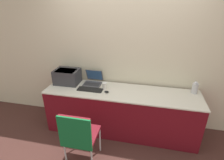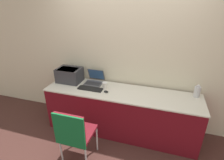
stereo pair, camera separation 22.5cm
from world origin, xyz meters
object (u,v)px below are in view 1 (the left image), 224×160
Objects in this scene: metal_pitcher at (195,88)px; printer at (67,76)px; chair at (79,134)px; laptop_left at (93,81)px; mouse at (107,92)px; external_keyboard at (90,90)px; coffee_cup at (105,86)px.

printer is at bearing -177.73° from metal_pitcher.
chair is (-1.58, -1.09, -0.31)m from metal_pitcher.
chair is at bearing -82.69° from laptop_left.
printer is 5.94× the size of mouse.
printer is at bearing -171.08° from laptop_left.
coffee_cup reaches higher than external_keyboard.
external_keyboard is (0.03, -0.25, -0.04)m from laptop_left.
printer reaches higher than external_keyboard.
external_keyboard is at bearing -83.91° from laptop_left.
mouse is (0.06, -0.13, -0.04)m from coffee_cup.
chair is (-0.12, -0.92, -0.27)m from coffee_cup.
mouse is (0.78, -0.21, -0.12)m from printer.
printer is at bearing 164.80° from mouse.
chair reaches higher than external_keyboard.
external_keyboard is at bearing 97.68° from chair.
mouse is at bearing -41.41° from laptop_left.
laptop_left is 1.72m from metal_pitcher.
laptop_left is 0.43m from mouse.
printer is 2.18m from metal_pitcher.
metal_pitcher is (2.18, 0.09, -0.05)m from printer.
laptop_left is 0.75× the size of external_keyboard.
laptop_left is 1.11m from chair.
coffee_cup is at bearing 82.54° from chair.
external_keyboard is at bearing -156.56° from coffee_cup.
metal_pitcher reaches higher than external_keyboard.
mouse is at bearing -15.20° from printer.
coffee_cup reaches higher than mouse.
coffee_cup is at bearing 23.44° from external_keyboard.
printer is 0.73m from coffee_cup.
laptop_left is at bearing -179.52° from metal_pitcher.
printer is 0.47m from laptop_left.
mouse is 1.43m from metal_pitcher.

